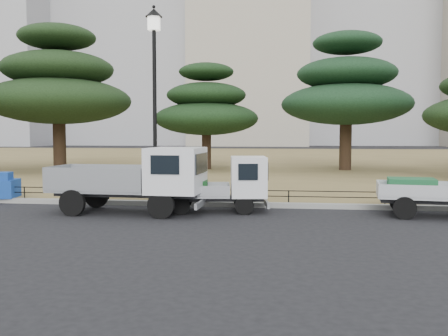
# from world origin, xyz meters

# --- Properties ---
(ground) EXTENTS (220.00, 220.00, 0.00)m
(ground) POSITION_xyz_m (0.00, 0.00, 0.00)
(ground) COLOR black
(lawn) EXTENTS (120.00, 56.00, 0.15)m
(lawn) POSITION_xyz_m (0.00, 30.60, 0.07)
(lawn) COLOR olive
(lawn) RESTS_ON ground
(curb) EXTENTS (120.00, 0.25, 0.16)m
(curb) POSITION_xyz_m (0.00, 2.60, 0.08)
(curb) COLOR gray
(curb) RESTS_ON ground
(truck_large) EXTENTS (4.56, 1.99, 1.96)m
(truck_large) POSITION_xyz_m (-2.47, 1.00, 1.09)
(truck_large) COLOR black
(truck_large) RESTS_ON ground
(truck_kei_front) EXTENTS (3.30, 1.72, 1.67)m
(truck_kei_front) POSITION_xyz_m (0.01, 1.61, 0.83)
(truck_kei_front) COLOR black
(truck_kei_front) RESTS_ON ground
(street_lamp) EXTENTS (0.56, 0.56, 6.29)m
(street_lamp) POSITION_xyz_m (-2.42, 2.90, 4.40)
(street_lamp) COLOR black
(street_lamp) RESTS_ON lawn
(pipe_fence) EXTENTS (38.00, 0.04, 0.40)m
(pipe_fence) POSITION_xyz_m (0.00, 2.75, 0.44)
(pipe_fence) COLOR black
(pipe_fence) RESTS_ON lawn
(pine_west_near) EXTENTS (8.75, 8.75, 8.75)m
(pine_west_near) POSITION_xyz_m (-11.85, 15.78, 5.20)
(pine_west_near) COLOR black
(pine_west_near) RESTS_ON lawn
(pine_center_left) EXTENTS (6.43, 6.43, 6.54)m
(pine_center_left) POSITION_xyz_m (-3.00, 17.37, 3.93)
(pine_center_left) COLOR black
(pine_center_left) RESTS_ON lawn
(pine_center_right) EXTENTS (7.79, 7.79, 8.26)m
(pine_center_right) POSITION_xyz_m (5.49, 17.61, 4.94)
(pine_center_right) COLOR black
(pine_center_right) RESTS_ON lawn
(tower_center_left) EXTENTS (22.00, 20.00, 55.00)m
(tower_center_left) POSITION_xyz_m (-5.00, 85.00, 27.50)
(tower_center_left) COLOR #AAA08C
(tower_center_left) RESTS_ON ground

